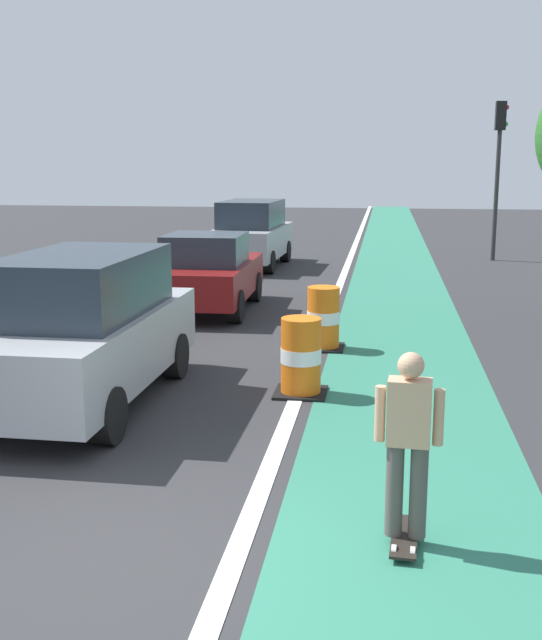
{
  "coord_description": "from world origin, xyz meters",
  "views": [
    {
      "loc": [
        2.05,
        -5.56,
        3.21
      ],
      "look_at": [
        0.55,
        4.7,
        1.1
      ],
      "focal_mm": 43.74,
      "sensor_mm": 36.0,
      "label": 1
    }
  ],
  "objects_px": {
    "parked_suv_nearest": "(84,329)",
    "parked_suv_third": "(252,233)",
    "traffic_barrel_front": "(301,357)",
    "traffic_barrel_mid": "(323,319)",
    "traffic_light_corner": "(499,152)",
    "skateboarder_on_lane": "(408,443)",
    "parked_sedan_second": "(208,273)"
  },
  "relations": [
    {
      "from": "parked_suv_nearest",
      "to": "parked_suv_third",
      "type": "bearing_deg",
      "value": 90.65
    },
    {
      "from": "parked_suv_third",
      "to": "traffic_barrel_front",
      "type": "xyz_separation_m",
      "value": [
        2.97,
        -13.25,
        -0.5
      ]
    },
    {
      "from": "parked_suv_nearest",
      "to": "traffic_barrel_mid",
      "type": "relative_size",
      "value": 4.24
    },
    {
      "from": "traffic_barrel_front",
      "to": "traffic_light_corner",
      "type": "xyz_separation_m",
      "value": [
        4.67,
        15.99,
        2.97
      ]
    },
    {
      "from": "skateboarder_on_lane",
      "to": "traffic_barrel_front",
      "type": "relative_size",
      "value": 1.55
    },
    {
      "from": "traffic_barrel_front",
      "to": "traffic_light_corner",
      "type": "height_order",
      "value": "traffic_light_corner"
    },
    {
      "from": "parked_sedan_second",
      "to": "traffic_barrel_mid",
      "type": "height_order",
      "value": "parked_sedan_second"
    },
    {
      "from": "traffic_barrel_front",
      "to": "traffic_barrel_mid",
      "type": "distance_m",
      "value": 2.77
    },
    {
      "from": "skateboarder_on_lane",
      "to": "parked_suv_nearest",
      "type": "height_order",
      "value": "parked_suv_nearest"
    },
    {
      "from": "parked_suv_nearest",
      "to": "traffic_barrel_mid",
      "type": "xyz_separation_m",
      "value": [
        2.9,
        3.61,
        -0.5
      ]
    },
    {
      "from": "parked_suv_nearest",
      "to": "traffic_barrel_front",
      "type": "bearing_deg",
      "value": 16.8
    },
    {
      "from": "traffic_barrel_front",
      "to": "traffic_light_corner",
      "type": "bearing_deg",
      "value": 73.72
    },
    {
      "from": "traffic_barrel_front",
      "to": "parked_suv_third",
      "type": "bearing_deg",
      "value": 102.63
    },
    {
      "from": "traffic_barrel_front",
      "to": "traffic_barrel_mid",
      "type": "relative_size",
      "value": 1.0
    },
    {
      "from": "skateboarder_on_lane",
      "to": "parked_sedan_second",
      "type": "xyz_separation_m",
      "value": [
        -4.04,
        10.14,
        -0.08
      ]
    },
    {
      "from": "traffic_light_corner",
      "to": "parked_suv_third",
      "type": "bearing_deg",
      "value": -160.29
    },
    {
      "from": "traffic_light_corner",
      "to": "traffic_barrel_mid",
      "type": "bearing_deg",
      "value": -109.09
    },
    {
      "from": "parked_sedan_second",
      "to": "traffic_light_corner",
      "type": "height_order",
      "value": "traffic_light_corner"
    },
    {
      "from": "traffic_barrel_front",
      "to": "traffic_barrel_mid",
      "type": "xyz_separation_m",
      "value": [
        0.09,
        2.76,
        0.0
      ]
    },
    {
      "from": "parked_sedan_second",
      "to": "parked_suv_third",
      "type": "height_order",
      "value": "parked_suv_third"
    },
    {
      "from": "traffic_barrel_mid",
      "to": "traffic_light_corner",
      "type": "bearing_deg",
      "value": 70.91
    },
    {
      "from": "skateboarder_on_lane",
      "to": "parked_sedan_second",
      "type": "height_order",
      "value": "parked_sedan_second"
    },
    {
      "from": "parked_suv_nearest",
      "to": "parked_suv_third",
      "type": "height_order",
      "value": "same"
    },
    {
      "from": "parked_suv_nearest",
      "to": "traffic_barrel_front",
      "type": "xyz_separation_m",
      "value": [
        2.81,
        0.85,
        -0.5
      ]
    },
    {
      "from": "traffic_barrel_mid",
      "to": "parked_suv_third",
      "type": "bearing_deg",
      "value": 106.27
    },
    {
      "from": "parked_sedan_second",
      "to": "parked_suv_third",
      "type": "xyz_separation_m",
      "value": [
        -0.29,
        7.35,
        0.2
      ]
    },
    {
      "from": "traffic_barrel_mid",
      "to": "traffic_light_corner",
      "type": "height_order",
      "value": "traffic_light_corner"
    },
    {
      "from": "parked_suv_nearest",
      "to": "parked_sedan_second",
      "type": "bearing_deg",
      "value": 88.9
    },
    {
      "from": "skateboarder_on_lane",
      "to": "parked_suv_nearest",
      "type": "distance_m",
      "value": 5.37
    },
    {
      "from": "skateboarder_on_lane",
      "to": "traffic_light_corner",
      "type": "distance_m",
      "value": 20.66
    },
    {
      "from": "traffic_barrel_mid",
      "to": "parked_sedan_second",
      "type": "bearing_deg",
      "value": 131.41
    },
    {
      "from": "skateboarder_on_lane",
      "to": "traffic_barrel_front",
      "type": "bearing_deg",
      "value": 107.74
    }
  ]
}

